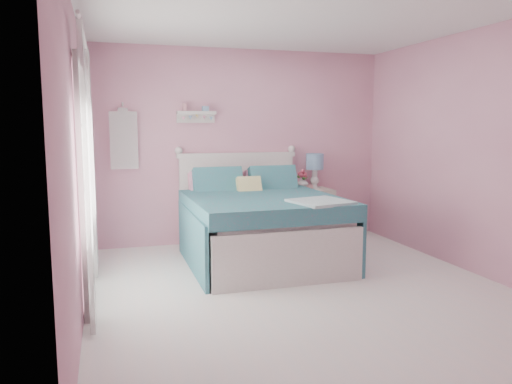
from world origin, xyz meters
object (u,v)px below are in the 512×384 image
bed (259,226)px  teacup (310,188)px  nightstand (312,214)px  vase (303,183)px  table_lamp (315,164)px

bed → teacup: 1.20m
nightstand → vase: vase is taller
vase → nightstand: bearing=-25.2°
table_lamp → vase: bearing=178.6°
bed → teacup: bearing=34.9°
bed → vase: bed is taller
nightstand → teacup: (-0.09, -0.12, 0.39)m
bed → table_lamp: bed is taller
vase → teacup: bearing=-78.1°
nightstand → teacup: 0.42m
bed → nightstand: (1.03, 0.79, -0.05)m
table_lamp → teacup: (-0.14, -0.17, -0.30)m
nightstand → bed: bearing=-142.3°
table_lamp → nightstand: bearing=-132.1°
table_lamp → vase: table_lamp is taller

